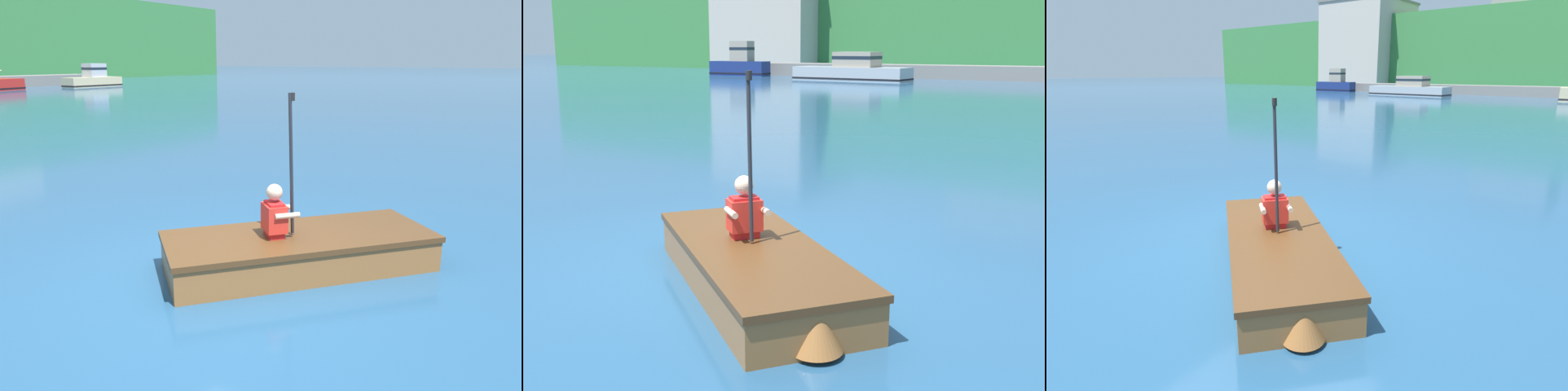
{
  "view_description": "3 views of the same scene",
  "coord_description": "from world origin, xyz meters",
  "views": [
    {
      "loc": [
        -3.76,
        -3.01,
        2.19
      ],
      "look_at": [
        0.71,
        0.07,
        0.74
      ],
      "focal_mm": 35.0,
      "sensor_mm": 36.0,
      "label": 1
    },
    {
      "loc": [
        3.69,
        -4.95,
        2.07
      ],
      "look_at": [
        0.71,
        0.07,
        0.74
      ],
      "focal_mm": 45.0,
      "sensor_mm": 36.0,
      "label": 2
    },
    {
      "loc": [
        3.61,
        -3.47,
        2.14
      ],
      "look_at": [
        0.71,
        0.07,
        0.74
      ],
      "focal_mm": 28.0,
      "sensor_mm": 36.0,
      "label": 3
    }
  ],
  "objects": [
    {
      "name": "rowboat_foreground",
      "position": [
        0.74,
        -0.46,
        0.22
      ],
      "size": [
        2.93,
        2.65,
        0.39
      ],
      "color": "#935B2D",
      "rests_on": "ground"
    },
    {
      "name": "moored_boat_dock_center_near",
      "position": [
        -24.37,
        35.89,
        0.86
      ],
      "size": [
        4.63,
        1.56,
        2.52
      ],
      "color": "navy",
      "rests_on": "ground"
    },
    {
      "name": "waterfront_office_block_center",
      "position": [
        -7.98,
        54.75,
        7.45
      ],
      "size": [
        9.24,
        10.51,
        14.88
      ],
      "color": "gray",
      "rests_on": "ground"
    },
    {
      "name": "person_paddler",
      "position": [
        0.5,
        -0.26,
        0.66
      ],
      "size": [
        0.46,
        0.46,
        1.49
      ],
      "color": "red",
      "rests_on": "rowboat_foreground"
    },
    {
      "name": "waterfront_warehouse_left",
      "position": [
        -29.84,
        51.58,
        5.89
      ],
      "size": [
        10.18,
        11.52,
        11.77
      ],
      "color": "#B2A899",
      "rests_on": "ground"
    },
    {
      "name": "moored_boat_dock_center_far",
      "position": [
        -14.02,
        33.38,
        0.63
      ],
      "size": [
        7.65,
        2.48,
        1.79
      ],
      "color": "#9EA3A8",
      "rests_on": "ground"
    },
    {
      "name": "ground_plane",
      "position": [
        0.0,
        0.0,
        0.0
      ],
      "size": [
        300.0,
        300.0,
        0.0
      ],
      "primitive_type": "plane",
      "color": "navy"
    }
  ]
}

